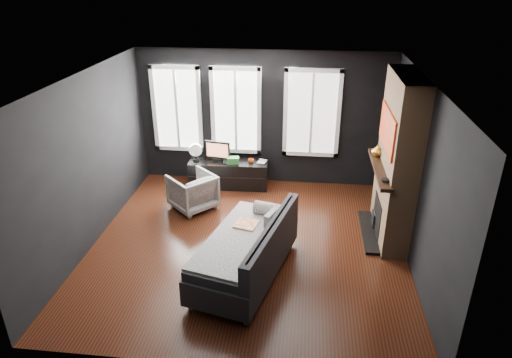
# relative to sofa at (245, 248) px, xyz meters

# --- Properties ---
(floor) EXTENTS (5.00, 5.00, 0.00)m
(floor) POSITION_rel_sofa_xyz_m (-0.06, 0.76, -0.46)
(floor) COLOR black
(floor) RESTS_ON ground
(ceiling) EXTENTS (5.00, 5.00, 0.00)m
(ceiling) POSITION_rel_sofa_xyz_m (-0.06, 0.76, 2.24)
(ceiling) COLOR white
(ceiling) RESTS_ON ground
(wall_back) EXTENTS (5.00, 0.02, 2.70)m
(wall_back) POSITION_rel_sofa_xyz_m (-0.06, 3.26, 0.89)
(wall_back) COLOR black
(wall_back) RESTS_ON ground
(wall_left) EXTENTS (0.02, 5.00, 2.70)m
(wall_left) POSITION_rel_sofa_xyz_m (-2.56, 0.76, 0.89)
(wall_left) COLOR black
(wall_left) RESTS_ON ground
(wall_right) EXTENTS (0.02, 5.00, 2.70)m
(wall_right) POSITION_rel_sofa_xyz_m (2.44, 0.76, 0.89)
(wall_right) COLOR black
(wall_right) RESTS_ON ground
(windows) EXTENTS (4.00, 0.16, 1.76)m
(windows) POSITION_rel_sofa_xyz_m (-0.51, 3.22, 1.92)
(windows) COLOR white
(windows) RESTS_ON wall_back
(fireplace) EXTENTS (0.70, 1.62, 2.70)m
(fireplace) POSITION_rel_sofa_xyz_m (2.24, 1.36, 0.89)
(fireplace) COLOR #93724C
(fireplace) RESTS_ON floor
(sofa) EXTENTS (1.55, 2.33, 0.92)m
(sofa) POSITION_rel_sofa_xyz_m (0.00, 0.00, 0.00)
(sofa) COLOR black
(sofa) RESTS_ON floor
(stripe_pillow) EXTENTS (0.22, 0.37, 0.37)m
(stripe_pillow) POSITION_rel_sofa_xyz_m (0.35, 0.41, 0.20)
(stripe_pillow) COLOR gray
(stripe_pillow) RESTS_ON sofa
(armchair) EXTENTS (0.99, 0.99, 0.75)m
(armchair) POSITION_rel_sofa_xyz_m (-1.24, 1.90, -0.08)
(armchair) COLOR white
(armchair) RESTS_ON floor
(media_console) EXTENTS (1.60, 0.55, 0.54)m
(media_console) POSITION_rel_sofa_xyz_m (-0.74, 2.90, -0.19)
(media_console) COLOR black
(media_console) RESTS_ON floor
(monitor) EXTENTS (0.53, 0.19, 0.47)m
(monitor) POSITION_rel_sofa_xyz_m (-0.95, 2.92, 0.32)
(monitor) COLOR black
(monitor) RESTS_ON media_console
(desk_fan) EXTENTS (0.31, 0.31, 0.37)m
(desk_fan) POSITION_rel_sofa_xyz_m (-1.39, 2.88, 0.27)
(desk_fan) COLOR gray
(desk_fan) RESTS_ON media_console
(mug) EXTENTS (0.12, 0.10, 0.11)m
(mug) POSITION_rel_sofa_xyz_m (-0.27, 2.89, 0.14)
(mug) COLOR #CD3E0D
(mug) RESTS_ON media_console
(book) EXTENTS (0.16, 0.05, 0.22)m
(book) POSITION_rel_sofa_xyz_m (-0.14, 2.97, 0.20)
(book) COLOR beige
(book) RESTS_ON media_console
(storage_box) EXTENTS (0.26, 0.19, 0.13)m
(storage_box) POSITION_rel_sofa_xyz_m (-0.63, 2.81, 0.15)
(storage_box) COLOR #256A28
(storage_box) RESTS_ON media_console
(mantel_vase) EXTENTS (0.26, 0.27, 0.19)m
(mantel_vase) POSITION_rel_sofa_xyz_m (1.99, 1.81, 0.87)
(mantel_vase) COLOR gold
(mantel_vase) RESTS_ON fireplace
(mantel_clock) EXTENTS (0.15, 0.15, 0.04)m
(mantel_clock) POSITION_rel_sofa_xyz_m (1.99, 0.81, 0.79)
(mantel_clock) COLOR black
(mantel_clock) RESTS_ON fireplace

